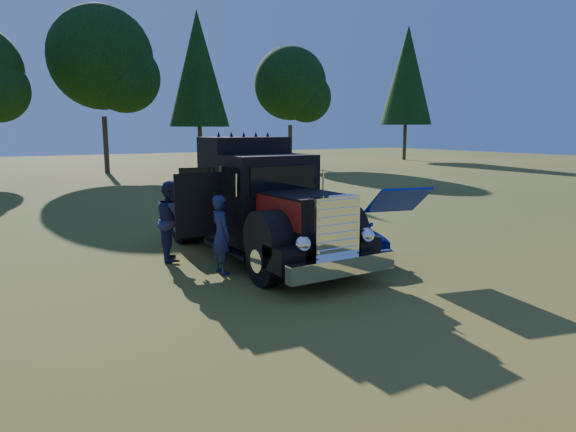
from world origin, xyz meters
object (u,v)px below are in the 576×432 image
Objects in this scene: hotrod_coupe at (341,229)px; spectator_near at (221,235)px; diamond_t_truck at (260,208)px; spectator_far at (172,221)px.

spectator_near is at bearing -177.77° from hotrod_coupe.
diamond_t_truck reaches higher than hotrod_coupe.
spectator_far is at bearing 152.13° from diamond_t_truck.
diamond_t_truck is 1.71× the size of hotrod_coupe.
hotrod_coupe reaches higher than spectator_near.
spectator_near is (-3.43, -0.13, 0.26)m from hotrod_coupe.
hotrod_coupe is 3.44m from spectator_near.
hotrod_coupe is (2.03, -0.60, -0.65)m from diamond_t_truck.
hotrod_coupe is at bearing -88.86° from spectator_near.
hotrod_coupe is 2.37× the size of spectator_near.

